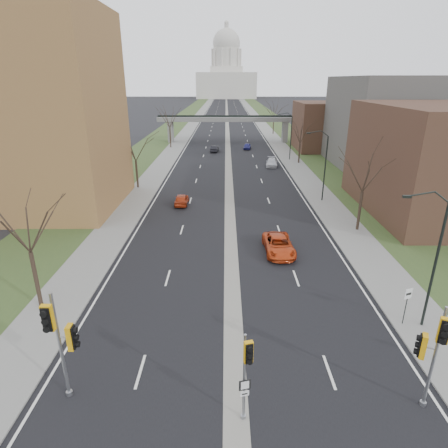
{
  "coord_description": "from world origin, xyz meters",
  "views": [
    {
      "loc": [
        -0.5,
        -13.63,
        14.44
      ],
      "look_at": [
        -0.61,
        12.79,
        4.23
      ],
      "focal_mm": 30.0,
      "sensor_mm": 36.0,
      "label": 1
    }
  ],
  "objects_px": {
    "speed_limit_sign": "(407,300)",
    "signal_pole_right": "(433,345)",
    "car_right_mid": "(272,162)",
    "car_right_near": "(279,245)",
    "signal_pole_median": "(247,366)",
    "car_left_far": "(215,149)",
    "car_left_near": "(182,199)",
    "signal_pole_left": "(60,334)",
    "car_right_far": "(247,146)"
  },
  "relations": [
    {
      "from": "signal_pole_median",
      "to": "signal_pole_left",
      "type": "bearing_deg",
      "value": 155.71
    },
    {
      "from": "car_left_near",
      "to": "car_right_near",
      "type": "height_order",
      "value": "car_right_near"
    },
    {
      "from": "speed_limit_sign",
      "to": "signal_pole_right",
      "type": "bearing_deg",
      "value": -128.36
    },
    {
      "from": "signal_pole_median",
      "to": "car_left_near",
      "type": "xyz_separation_m",
      "value": [
        -6.32,
        31.55,
        -2.54
      ]
    },
    {
      "from": "car_left_far",
      "to": "signal_pole_right",
      "type": "bearing_deg",
      "value": 105.09
    },
    {
      "from": "signal_pole_right",
      "to": "car_right_mid",
      "type": "height_order",
      "value": "signal_pole_right"
    },
    {
      "from": "speed_limit_sign",
      "to": "car_left_near",
      "type": "relative_size",
      "value": 0.63
    },
    {
      "from": "signal_pole_right",
      "to": "car_right_far",
      "type": "height_order",
      "value": "signal_pole_right"
    },
    {
      "from": "signal_pole_left",
      "to": "car_left_near",
      "type": "relative_size",
      "value": 1.45
    },
    {
      "from": "car_left_near",
      "to": "car_right_mid",
      "type": "height_order",
      "value": "car_right_mid"
    },
    {
      "from": "speed_limit_sign",
      "to": "car_left_far",
      "type": "height_order",
      "value": "speed_limit_sign"
    },
    {
      "from": "car_left_far",
      "to": "car_right_near",
      "type": "relative_size",
      "value": 0.75
    },
    {
      "from": "car_right_mid",
      "to": "car_right_near",
      "type": "bearing_deg",
      "value": -88.0
    },
    {
      "from": "signal_pole_median",
      "to": "speed_limit_sign",
      "type": "distance_m",
      "value": 12.63
    },
    {
      "from": "car_right_mid",
      "to": "car_right_far",
      "type": "bearing_deg",
      "value": 108.45
    },
    {
      "from": "signal_pole_left",
      "to": "car_right_far",
      "type": "height_order",
      "value": "signal_pole_left"
    },
    {
      "from": "signal_pole_median",
      "to": "car_right_far",
      "type": "relative_size",
      "value": 1.24
    },
    {
      "from": "signal_pole_left",
      "to": "signal_pole_right",
      "type": "height_order",
      "value": "signal_pole_left"
    },
    {
      "from": "signal_pole_right",
      "to": "car_right_mid",
      "type": "relative_size",
      "value": 1.14
    },
    {
      "from": "speed_limit_sign",
      "to": "car_right_near",
      "type": "height_order",
      "value": "speed_limit_sign"
    },
    {
      "from": "signal_pole_left",
      "to": "car_left_far",
      "type": "relative_size",
      "value": 1.44
    },
    {
      "from": "signal_pole_median",
      "to": "car_right_mid",
      "type": "height_order",
      "value": "signal_pole_median"
    },
    {
      "from": "car_left_near",
      "to": "speed_limit_sign",
      "type": "bearing_deg",
      "value": 123.54
    },
    {
      "from": "car_right_far",
      "to": "signal_pole_median",
      "type": "bearing_deg",
      "value": -86.18
    },
    {
      "from": "signal_pole_left",
      "to": "car_left_far",
      "type": "xyz_separation_m",
      "value": [
        5.05,
        66.5,
        -3.11
      ]
    },
    {
      "from": "signal_pole_left",
      "to": "car_left_near",
      "type": "xyz_separation_m",
      "value": [
        2.0,
        30.19,
        -3.09
      ]
    },
    {
      "from": "signal_pole_right",
      "to": "car_left_near",
      "type": "relative_size",
      "value": 1.38
    },
    {
      "from": "signal_pole_left",
      "to": "car_right_near",
      "type": "xyz_separation_m",
      "value": [
        12.16,
        16.46,
        -3.03
      ]
    },
    {
      "from": "signal_pole_left",
      "to": "car_right_far",
      "type": "xyz_separation_m",
      "value": [
        12.23,
        69.88,
        -3.13
      ]
    },
    {
      "from": "speed_limit_sign",
      "to": "car_right_mid",
      "type": "bearing_deg",
      "value": 73.04
    },
    {
      "from": "signal_pole_median",
      "to": "car_left_near",
      "type": "height_order",
      "value": "signal_pole_median"
    },
    {
      "from": "signal_pole_median",
      "to": "signal_pole_right",
      "type": "xyz_separation_m",
      "value": [
        8.23,
        0.92,
        0.36
      ]
    },
    {
      "from": "car_left_near",
      "to": "car_left_far",
      "type": "height_order",
      "value": "car_left_near"
    },
    {
      "from": "speed_limit_sign",
      "to": "car_left_near",
      "type": "xyz_separation_m",
      "value": [
        -16.58,
        24.31,
        -1.17
      ]
    },
    {
      "from": "car_left_near",
      "to": "car_left_far",
      "type": "distance_m",
      "value": 36.43
    },
    {
      "from": "car_right_near",
      "to": "car_left_near",
      "type": "bearing_deg",
      "value": 124.58
    },
    {
      "from": "signal_pole_right",
      "to": "car_right_far",
      "type": "bearing_deg",
      "value": 117.62
    },
    {
      "from": "car_left_near",
      "to": "signal_pole_median",
      "type": "bearing_deg",
      "value": 100.58
    },
    {
      "from": "signal_pole_median",
      "to": "car_right_near",
      "type": "distance_m",
      "value": 18.39
    },
    {
      "from": "signal_pole_left",
      "to": "speed_limit_sign",
      "type": "relative_size",
      "value": 2.29
    },
    {
      "from": "car_right_mid",
      "to": "car_left_far",
      "type": "bearing_deg",
      "value": 134.04
    },
    {
      "from": "car_left_far",
      "to": "car_right_far",
      "type": "relative_size",
      "value": 1.07
    },
    {
      "from": "signal_pole_median",
      "to": "car_left_far",
      "type": "bearing_deg",
      "value": 77.71
    },
    {
      "from": "car_left_near",
      "to": "car_right_near",
      "type": "distance_m",
      "value": 17.09
    },
    {
      "from": "signal_pole_right",
      "to": "car_left_near",
      "type": "xyz_separation_m",
      "value": [
        -14.55,
        30.63,
        -2.9
      ]
    },
    {
      "from": "car_right_mid",
      "to": "car_right_far",
      "type": "height_order",
      "value": "car_right_mid"
    },
    {
      "from": "car_left_far",
      "to": "car_right_mid",
      "type": "height_order",
      "value": "car_right_mid"
    },
    {
      "from": "signal_pole_left",
      "to": "car_left_far",
      "type": "distance_m",
      "value": 66.76
    },
    {
      "from": "signal_pole_left",
      "to": "signal_pole_median",
      "type": "relative_size",
      "value": 1.25
    },
    {
      "from": "signal_pole_left",
      "to": "car_left_near",
      "type": "bearing_deg",
      "value": 86.23
    }
  ]
}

